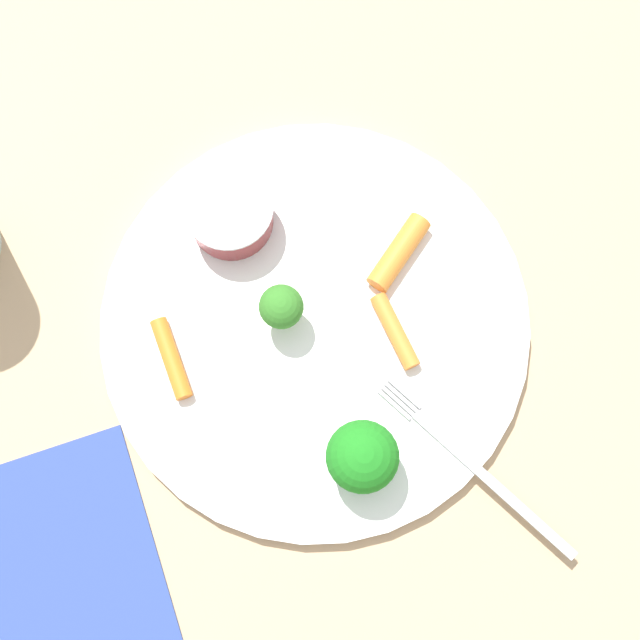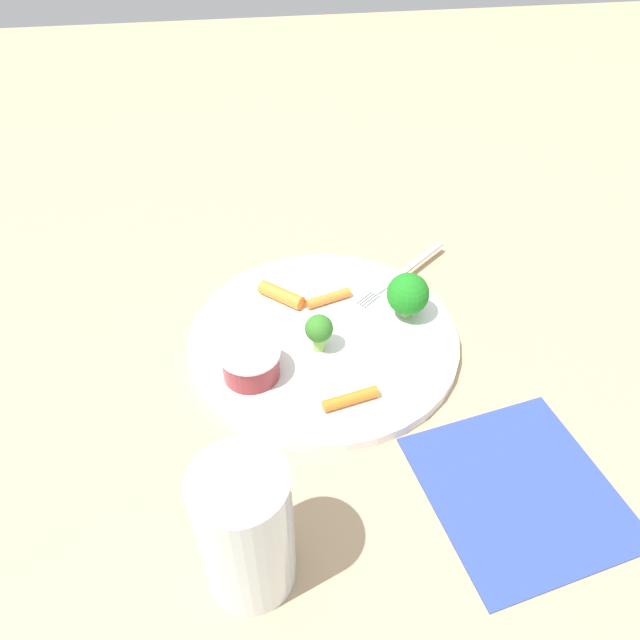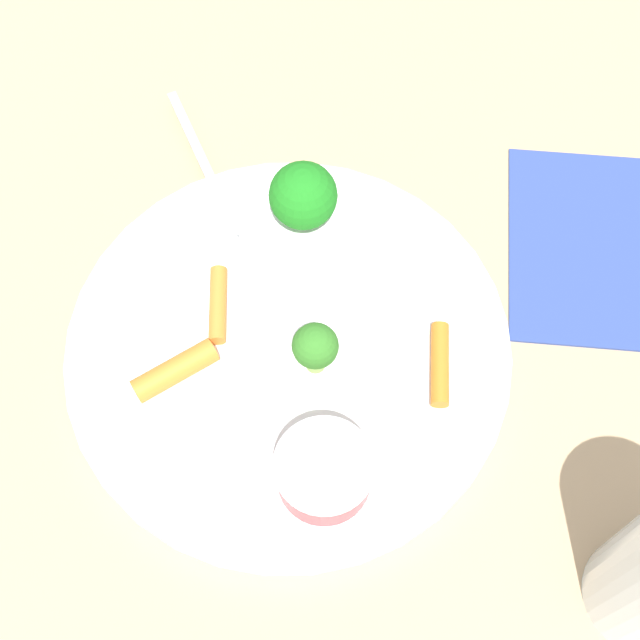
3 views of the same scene
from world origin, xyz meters
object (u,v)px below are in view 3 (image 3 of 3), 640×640
at_px(plate, 288,349).
at_px(carrot_stick_2, 175,371).
at_px(sauce_cup, 324,472).
at_px(broccoli_floret_0, 303,196).
at_px(carrot_stick_1, 218,305).
at_px(napkin, 628,248).
at_px(carrot_stick_0, 440,364).
at_px(fork, 212,180).
at_px(broccoli_floret_1, 315,347).

bearing_deg(plate, carrot_stick_2, 32.31).
distance_m(plate, carrot_stick_2, 0.08).
distance_m(sauce_cup, broccoli_floret_0, 0.19).
bearing_deg(carrot_stick_1, napkin, -153.64).
bearing_deg(plate, broccoli_floret_0, -79.75).
distance_m(carrot_stick_0, fork, 0.21).
relative_size(carrot_stick_0, carrot_stick_2, 0.99).
bearing_deg(broccoli_floret_1, napkin, -141.09).
bearing_deg(broccoli_floret_0, carrot_stick_1, 66.71).
distance_m(carrot_stick_1, carrot_stick_2, 0.05).
height_order(sauce_cup, carrot_stick_0, sauce_cup).
bearing_deg(napkin, plate, 34.47).
bearing_deg(fork, carrot_stick_2, 100.19).
xyz_separation_m(plate, sauce_cup, (-0.05, 0.08, 0.02)).
relative_size(plate, broccoli_floret_0, 5.34).
height_order(plate, broccoli_floret_1, broccoli_floret_1).
xyz_separation_m(broccoli_floret_1, napkin, (-0.18, -0.15, -0.04)).
height_order(fork, napkin, fork).
distance_m(plate, broccoli_floret_1, 0.04).
distance_m(plate, fork, 0.14).
distance_m(plate, napkin, 0.25).
distance_m(sauce_cup, broccoli_floret_1, 0.08).
relative_size(sauce_cup, napkin, 0.36).
xyz_separation_m(broccoli_floret_0, napkin, (-0.22, -0.05, -0.04)).
height_order(sauce_cup, carrot_stick_1, sauce_cup).
height_order(sauce_cup, broccoli_floret_1, broccoli_floret_1).
xyz_separation_m(plate, carrot_stick_0, (-0.10, -0.01, 0.01)).
relative_size(carrot_stick_0, napkin, 0.34).
xyz_separation_m(carrot_stick_0, carrot_stick_1, (0.15, -0.00, -0.00)).
relative_size(carrot_stick_1, carrot_stick_2, 0.95).
bearing_deg(carrot_stick_1, plate, 165.66).
distance_m(broccoli_floret_0, carrot_stick_0, 0.14).
bearing_deg(carrot_stick_0, napkin, -129.72).
relative_size(carrot_stick_1, fork, 0.40).
relative_size(broccoli_floret_0, carrot_stick_0, 0.98).
bearing_deg(fork, sauce_cup, 125.90).
xyz_separation_m(broccoli_floret_0, carrot_stick_1, (0.04, 0.08, -0.03)).
height_order(sauce_cup, broccoli_floret_0, broccoli_floret_0).
distance_m(plate, broccoli_floret_0, 0.10).
relative_size(plate, carrot_stick_1, 5.44).
bearing_deg(broccoli_floret_1, carrot_stick_0, -165.77).
height_order(plate, broccoli_floret_0, broccoli_floret_0).
height_order(carrot_stick_0, fork, carrot_stick_0).
bearing_deg(broccoli_floret_1, broccoli_floret_0, -69.72).
height_order(plate, fork, fork).
bearing_deg(plate, napkin, -145.53).
height_order(carrot_stick_0, carrot_stick_2, carrot_stick_2).
relative_size(carrot_stick_2, fork, 0.42).
relative_size(broccoli_floret_1, carrot_stick_1, 0.82).
bearing_deg(broccoli_floret_0, fork, -10.56).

